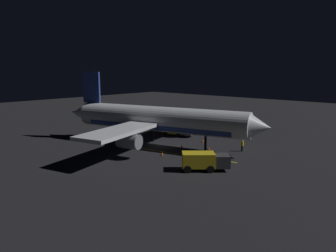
% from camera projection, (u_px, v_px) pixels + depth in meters
% --- Properties ---
extents(ground_plane, '(180.00, 180.00, 0.20)m').
position_uv_depth(ground_plane, '(159.00, 146.00, 49.79)').
color(ground_plane, black).
extents(apron_guide_stripe, '(4.60, 20.20, 0.01)m').
position_uv_depth(apron_guide_stripe, '(169.00, 153.00, 45.70)').
color(apron_guide_stripe, gold).
rests_on(apron_guide_stripe, ground_plane).
extents(airliner, '(30.85, 35.58, 11.70)m').
position_uv_depth(airliner, '(155.00, 120.00, 49.29)').
color(airliner, white).
rests_on(airliner, ground_plane).
extents(baggage_truck, '(5.35, 5.59, 2.20)m').
position_uv_depth(baggage_truck, '(204.00, 161.00, 37.44)').
color(baggage_truck, gold).
rests_on(baggage_truck, ground_plane).
extents(catering_truck, '(3.67, 5.90, 2.47)m').
position_uv_depth(catering_truck, '(177.00, 129.00, 57.18)').
color(catering_truck, gold).
rests_on(catering_truck, ground_plane).
extents(ground_crew_worker, '(0.40, 0.40, 1.74)m').
position_uv_depth(ground_crew_worker, '(242.00, 146.00, 46.32)').
color(ground_crew_worker, black).
rests_on(ground_crew_worker, ground_plane).
extents(traffic_cone_near_left, '(0.50, 0.50, 0.55)m').
position_uv_depth(traffic_cone_near_left, '(209.00, 148.00, 47.19)').
color(traffic_cone_near_left, '#EA590F').
rests_on(traffic_cone_near_left, ground_plane).
extents(traffic_cone_near_right, '(0.50, 0.50, 0.55)m').
position_uv_depth(traffic_cone_near_right, '(203.00, 141.00, 52.28)').
color(traffic_cone_near_right, '#EA590F').
rests_on(traffic_cone_near_right, ground_plane).
extents(traffic_cone_under_wing, '(0.50, 0.50, 0.55)m').
position_uv_depth(traffic_cone_under_wing, '(162.00, 154.00, 44.12)').
color(traffic_cone_under_wing, '#EA590F').
rests_on(traffic_cone_under_wing, ground_plane).
extents(traffic_cone_far, '(0.50, 0.50, 0.55)m').
position_uv_depth(traffic_cone_far, '(182.00, 147.00, 48.23)').
color(traffic_cone_far, '#EA590F').
rests_on(traffic_cone_far, ground_plane).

